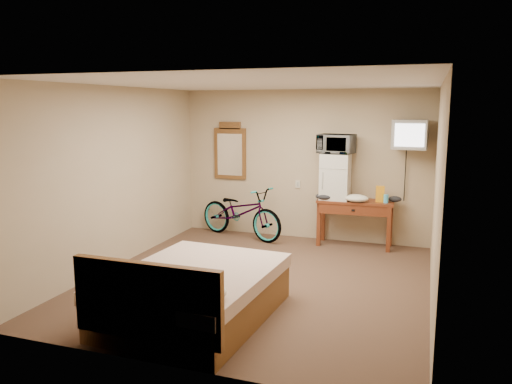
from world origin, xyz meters
TOP-DOWN VIEW (x-y plane):
  - room at (-0.00, 0.00)m, footprint 4.60×4.64m
  - desk at (0.93, 2.00)m, footprint 1.21×0.50m
  - mini_fridge at (0.60, 2.05)m, footprint 0.45×0.45m
  - microwave at (0.60, 2.05)m, footprint 0.60×0.45m
  - snack_bag at (1.31, 2.02)m, footprint 0.14×0.10m
  - blue_cup at (1.41, 1.97)m, footprint 0.07×0.07m
  - cloth_cream at (0.96, 1.90)m, footprint 0.38×0.29m
  - cloth_dark_a at (0.46, 1.91)m, footprint 0.29×0.22m
  - cloth_dark_b at (1.53, 2.10)m, footprint 0.20×0.17m
  - crt_television at (1.71, 2.02)m, footprint 0.52×0.60m
  - wall_mirror at (-1.31, 2.27)m, footprint 0.59×0.04m
  - bicycle at (-0.98, 1.94)m, footprint 1.79×1.09m
  - bed at (-0.27, -1.38)m, footprint 1.60×2.05m

SIDE VIEW (x-z plane):
  - bed at x=-0.27m, z-range -0.15..0.75m
  - bicycle at x=-0.98m, z-range 0.00..0.89m
  - desk at x=0.93m, z-range 0.24..0.99m
  - cloth_dark_b at x=1.53m, z-range 0.75..0.84m
  - cloth_dark_a at x=0.46m, z-range 0.75..0.86m
  - cloth_cream at x=0.96m, z-range 0.75..0.87m
  - blue_cup at x=1.41m, z-range 0.75..0.88m
  - snack_bag at x=1.31m, z-range 0.75..1.00m
  - mini_fridge at x=0.60m, z-range 0.75..1.48m
  - room at x=0.00m, z-range 0.00..2.50m
  - wall_mirror at x=-1.31m, z-range 0.94..1.94m
  - microwave at x=0.60m, z-range 1.48..1.79m
  - crt_television at x=1.71m, z-range 1.59..2.03m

